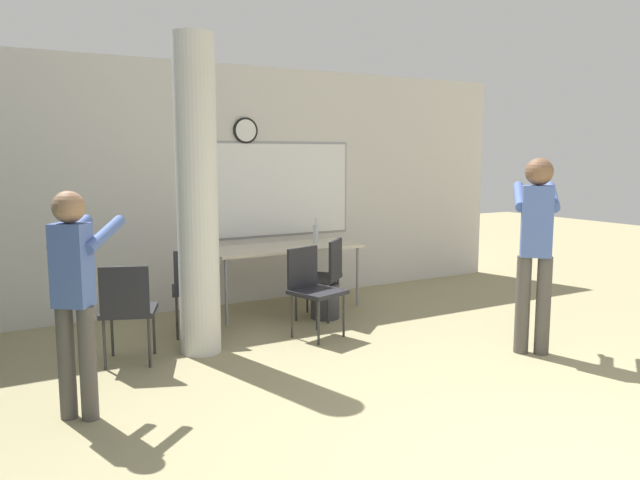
% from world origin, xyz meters
% --- Properties ---
extents(wall_back, '(8.00, 0.15, 2.80)m').
position_xyz_m(wall_back, '(0.01, 5.06, 1.40)').
color(wall_back, silver).
rests_on(wall_back, ground_plane).
extents(support_pillar, '(0.36, 0.36, 2.80)m').
position_xyz_m(support_pillar, '(-0.92, 3.41, 1.40)').
color(support_pillar, silver).
rests_on(support_pillar, ground_plane).
extents(folding_table, '(1.75, 0.71, 0.74)m').
position_xyz_m(folding_table, '(0.43, 4.43, 0.69)').
color(folding_table, beige).
rests_on(folding_table, ground_plane).
extents(bottle_on_table, '(0.06, 0.06, 0.29)m').
position_xyz_m(bottle_on_table, '(0.89, 4.51, 0.85)').
color(bottle_on_table, silver).
rests_on(bottle_on_table, folding_table).
extents(waste_bin, '(0.31, 0.31, 0.38)m').
position_xyz_m(waste_bin, '(0.65, 3.87, 0.19)').
color(waste_bin, '#38383D').
rests_on(waste_bin, ground_plane).
extents(chair_table_left, '(0.54, 0.54, 0.87)m').
position_xyz_m(chair_table_left, '(-0.79, 3.92, 0.51)').
color(chair_table_left, '#232328').
rests_on(chair_table_left, ground_plane).
extents(chair_table_right, '(0.62, 0.62, 0.87)m').
position_xyz_m(chair_table_right, '(0.63, 3.86, 0.51)').
color(chair_table_right, '#232328').
rests_on(chair_table_right, ground_plane).
extents(chair_near_pillar, '(0.57, 0.57, 0.87)m').
position_xyz_m(chair_near_pillar, '(-1.56, 3.39, 0.51)').
color(chair_near_pillar, '#232328').
rests_on(chair_near_pillar, ground_plane).
extents(chair_table_front, '(0.55, 0.55, 0.87)m').
position_xyz_m(chair_table_front, '(0.20, 3.35, 0.51)').
color(chair_table_front, '#232328').
rests_on(chair_table_front, ground_plane).
extents(person_playing_side, '(0.67, 0.68, 1.74)m').
position_xyz_m(person_playing_side, '(1.66, 1.92, 1.03)').
color(person_playing_side, '#514C47').
rests_on(person_playing_side, ground_plane).
extents(person_watching_back, '(0.56, 0.61, 1.54)m').
position_xyz_m(person_watching_back, '(-2.10, 2.46, 0.91)').
color(person_watching_back, '#514C47').
rests_on(person_watching_back, ground_plane).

